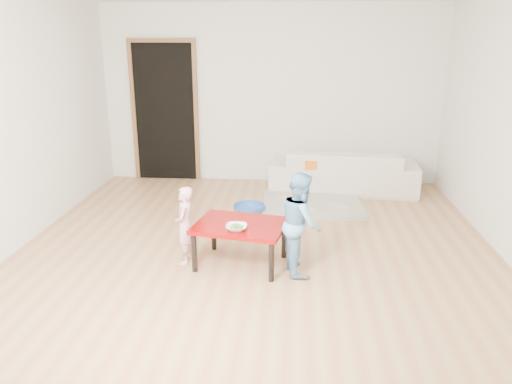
# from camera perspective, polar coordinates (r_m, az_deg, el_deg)

# --- Properties ---
(floor) EXTENTS (5.00, 5.00, 0.01)m
(floor) POSITION_cam_1_polar(r_m,az_deg,el_deg) (5.41, 0.17, -5.93)
(floor) COLOR #B0734B
(floor) RESTS_ON ground
(back_wall) EXTENTS (5.00, 0.02, 2.60)m
(back_wall) POSITION_cam_1_polar(r_m,az_deg,el_deg) (7.51, 1.70, 10.98)
(back_wall) COLOR silver
(back_wall) RESTS_ON floor
(left_wall) EXTENTS (0.02, 5.00, 2.60)m
(left_wall) POSITION_cam_1_polar(r_m,az_deg,el_deg) (5.80, -25.51, 7.35)
(left_wall) COLOR silver
(left_wall) RESTS_ON floor
(doorway) EXTENTS (1.02, 0.08, 2.11)m
(doorway) POSITION_cam_1_polar(r_m,az_deg,el_deg) (7.78, -10.33, 8.88)
(doorway) COLOR brown
(doorway) RESTS_ON back_wall
(sofa) EXTENTS (2.13, 0.98, 0.60)m
(sofa) POSITION_cam_1_polar(r_m,az_deg,el_deg) (7.28, 9.95, 2.49)
(sofa) COLOR silver
(sofa) RESTS_ON floor
(cushion) EXTENTS (0.54, 0.50, 0.12)m
(cushion) POSITION_cam_1_polar(r_m,az_deg,el_deg) (7.06, 7.09, 3.46)
(cushion) COLOR orange
(cushion) RESTS_ON sofa
(red_table) EXTENTS (0.95, 0.78, 0.43)m
(red_table) POSITION_cam_1_polar(r_m,az_deg,el_deg) (4.88, -1.78, -5.96)
(red_table) COLOR #7C0606
(red_table) RESTS_ON floor
(bowl) EXTENTS (0.20, 0.20, 0.05)m
(bowl) POSITION_cam_1_polar(r_m,az_deg,el_deg) (4.64, -2.24, -4.08)
(bowl) COLOR white
(bowl) RESTS_ON red_table
(broccoli) EXTENTS (0.12, 0.12, 0.06)m
(broccoli) POSITION_cam_1_polar(r_m,az_deg,el_deg) (4.64, -2.24, -4.04)
(broccoli) COLOR #2D5919
(broccoli) RESTS_ON red_table
(child_pink) EXTENTS (0.19, 0.29, 0.78)m
(child_pink) POSITION_cam_1_polar(r_m,az_deg,el_deg) (4.91, -8.16, -3.78)
(child_pink) COLOR #E66986
(child_pink) RESTS_ON floor
(child_blue) EXTENTS (0.45, 0.53, 0.97)m
(child_blue) POSITION_cam_1_polar(r_m,az_deg,el_deg) (4.66, 5.10, -3.55)
(child_blue) COLOR #569CC8
(child_blue) RESTS_ON floor
(basin) EXTENTS (0.40, 0.40, 0.12)m
(basin) POSITION_cam_1_polar(r_m,az_deg,el_deg) (6.26, -0.77, -2.02)
(basin) COLOR #2B5AA4
(basin) RESTS_ON floor
(blanket) EXTENTS (1.32, 1.11, 0.06)m
(blanket) POSITION_cam_1_polar(r_m,az_deg,el_deg) (6.58, 6.40, -1.42)
(blanket) COLOR beige
(blanket) RESTS_ON floor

